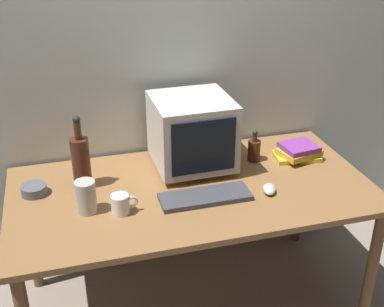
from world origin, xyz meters
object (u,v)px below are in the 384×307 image
(crt_monitor, at_px, (192,132))
(bottle_tall, at_px, (81,160))
(metal_canister, at_px, (86,197))
(keyboard, at_px, (205,197))
(computer_mouse, at_px, (269,189))
(bottle_short, at_px, (254,149))
(cd_spindle, at_px, (34,190))
(mug, at_px, (121,204))
(book_stack, at_px, (298,152))

(crt_monitor, height_order, bottle_tall, crt_monitor)
(crt_monitor, distance_m, metal_canister, 0.63)
(keyboard, xyz_separation_m, bottle_tall, (-0.53, 0.28, 0.12))
(computer_mouse, xyz_separation_m, bottle_short, (0.05, 0.33, 0.05))
(keyboard, height_order, bottle_short, bottle_short)
(bottle_tall, xyz_separation_m, cd_spindle, (-0.23, -0.02, -0.11))
(bottle_tall, xyz_separation_m, metal_canister, (-0.00, -0.23, -0.06))
(computer_mouse, relative_size, mug, 0.83)
(computer_mouse, bearing_deg, bottle_short, 101.67)
(keyboard, height_order, metal_canister, metal_canister)
(cd_spindle, bearing_deg, bottle_tall, 4.38)
(crt_monitor, height_order, metal_canister, crt_monitor)
(keyboard, distance_m, metal_canister, 0.54)
(crt_monitor, bearing_deg, cd_spindle, -175.44)
(crt_monitor, height_order, book_stack, crt_monitor)
(mug, bearing_deg, metal_canister, 159.44)
(crt_monitor, xyz_separation_m, cd_spindle, (-0.78, -0.06, -0.17))
(bottle_short, bearing_deg, crt_monitor, 176.67)
(crt_monitor, bearing_deg, bottle_short, -3.33)
(mug, height_order, cd_spindle, mug)
(crt_monitor, bearing_deg, computer_mouse, -50.97)
(computer_mouse, height_order, mug, mug)
(keyboard, bearing_deg, bottle_tall, 152.02)
(mug, bearing_deg, cd_spindle, 143.71)
(keyboard, bearing_deg, crt_monitor, 84.90)
(computer_mouse, height_order, cd_spindle, cd_spindle)
(metal_canister, bearing_deg, crt_monitor, 26.58)
(bottle_short, relative_size, cd_spindle, 1.44)
(bottle_short, distance_m, mug, 0.81)
(bottle_tall, distance_m, mug, 0.33)
(computer_mouse, xyz_separation_m, metal_canister, (-0.84, 0.07, 0.06))
(crt_monitor, xyz_separation_m, mug, (-0.41, -0.33, -0.15))
(bottle_short, xyz_separation_m, cd_spindle, (-1.12, -0.04, -0.04))
(cd_spindle, bearing_deg, bottle_short, 2.21)
(computer_mouse, bearing_deg, crt_monitor, 149.98)
(book_stack, bearing_deg, mug, -164.84)
(crt_monitor, xyz_separation_m, keyboard, (-0.03, -0.32, -0.18))
(bottle_tall, bearing_deg, metal_canister, -90.64)
(crt_monitor, relative_size, metal_canister, 2.63)
(crt_monitor, relative_size, cd_spindle, 3.28)
(bottle_short, distance_m, cd_spindle, 1.12)
(bottle_tall, bearing_deg, computer_mouse, -19.79)
(crt_monitor, relative_size, bottle_tall, 1.09)
(bottle_tall, height_order, metal_canister, bottle_tall)
(bottle_short, bearing_deg, bottle_tall, -178.35)
(cd_spindle, xyz_separation_m, metal_canister, (0.22, -0.22, 0.05))
(metal_canister, bearing_deg, computer_mouse, -4.54)
(mug, distance_m, metal_canister, 0.16)
(book_stack, bearing_deg, cd_spindle, 179.82)
(bottle_short, bearing_deg, cd_spindle, -177.79)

